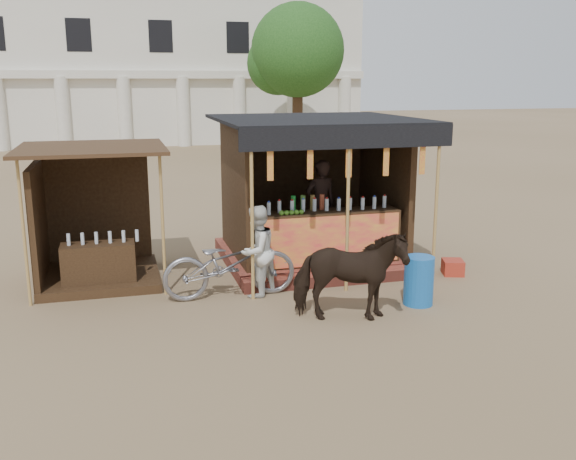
{
  "coord_description": "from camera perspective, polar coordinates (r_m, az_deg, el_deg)",
  "views": [
    {
      "loc": [
        -2.63,
        -8.12,
        3.48
      ],
      "look_at": [
        0.0,
        1.6,
        1.1
      ],
      "focal_mm": 40.0,
      "sensor_mm": 36.0,
      "label": 1
    }
  ],
  "objects": [
    {
      "name": "bystander",
      "position": [
        10.43,
        -2.8,
        -1.9
      ],
      "size": [
        0.92,
        0.91,
        1.5
      ],
      "primitive_type": "imported",
      "rotation": [
        0.0,
        0.0,
        3.88
      ],
      "color": "silver",
      "rests_on": "ground"
    },
    {
      "name": "tree",
      "position": [
        31.44,
        0.45,
        15.39
      ],
      "size": [
        4.5,
        4.4,
        7.0
      ],
      "color": "#382314",
      "rests_on": "ground"
    },
    {
      "name": "main_stall",
      "position": [
        12.29,
        2.41,
        1.77
      ],
      "size": [
        3.6,
        3.61,
        2.78
      ],
      "color": "brown",
      "rests_on": "ground"
    },
    {
      "name": "blue_barrel",
      "position": [
        10.31,
        11.55,
        -4.43
      ],
      "size": [
        0.54,
        0.54,
        0.78
      ],
      "primitive_type": "cylinder",
      "rotation": [
        0.0,
        0.0,
        0.16
      ],
      "color": "#175DAF",
      "rests_on": "ground"
    },
    {
      "name": "cooler",
      "position": [
        12.07,
        7.32,
        -2.43
      ],
      "size": [
        0.68,
        0.5,
        0.46
      ],
      "color": "#176B3E",
      "rests_on": "ground"
    },
    {
      "name": "secondary_stall",
      "position": [
        11.67,
        -17.38,
        -0.34
      ],
      "size": [
        2.4,
        2.4,
        2.38
      ],
      "color": "#3C2816",
      "rests_on": "ground"
    },
    {
      "name": "cow",
      "position": [
        9.37,
        5.47,
        -4.1
      ],
      "size": [
        1.76,
        1.13,
        1.37
      ],
      "primitive_type": "imported",
      "rotation": [
        0.0,
        0.0,
        1.31
      ],
      "color": "black",
      "rests_on": "ground"
    },
    {
      "name": "ground",
      "position": [
        9.22,
        2.63,
        -8.9
      ],
      "size": [
        120.0,
        120.0,
        0.0
      ],
      "primitive_type": "plane",
      "color": "#846B4C",
      "rests_on": "ground"
    },
    {
      "name": "motorbike",
      "position": [
        10.42,
        -5.21,
        -2.99
      ],
      "size": [
        2.18,
        0.79,
        1.14
      ],
      "primitive_type": "imported",
      "rotation": [
        0.0,
        0.0,
        1.59
      ],
      "color": "gray",
      "rests_on": "ground"
    },
    {
      "name": "red_crate",
      "position": [
        12.07,
        14.44,
        -3.22
      ],
      "size": [
        0.46,
        0.48,
        0.27
      ],
      "primitive_type": "cube",
      "rotation": [
        0.0,
        0.0,
        -0.31
      ],
      "color": "#A32B1B",
      "rests_on": "ground"
    },
    {
      "name": "background_building",
      "position": [
        38.07,
        -14.62,
        13.62
      ],
      "size": [
        26.0,
        7.45,
        8.18
      ],
      "color": "silver",
      "rests_on": "ground"
    }
  ]
}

